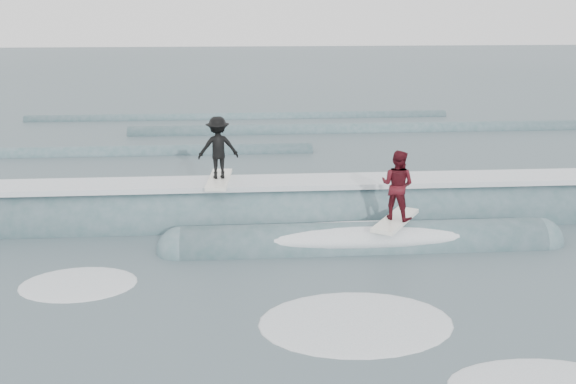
{
  "coord_description": "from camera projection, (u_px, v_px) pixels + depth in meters",
  "views": [
    {
      "loc": [
        -1.22,
        -11.47,
        5.83
      ],
      "look_at": [
        0.0,
        4.49,
        1.1
      ],
      "focal_mm": 40.0,
      "sensor_mm": 36.0,
      "label": 1
    }
  ],
  "objects": [
    {
      "name": "surfer_red",
      "position": [
        397.0,
        189.0,
        15.62
      ],
      "size": [
        1.55,
        1.98,
        1.82
      ],
      "color": "white",
      "rests_on": "ground"
    },
    {
      "name": "surfer_black",
      "position": [
        218.0,
        150.0,
        17.25
      ],
      "size": [
        1.15,
        2.04,
        1.78
      ],
      "color": "white",
      "rests_on": "ground"
    },
    {
      "name": "breaking_wave",
      "position": [
        298.0,
        222.0,
        17.59
      ],
      "size": [
        23.05,
        3.86,
        2.17
      ],
      "color": "#395C60",
      "rests_on": "ground"
    },
    {
      "name": "whitewater",
      "position": [
        349.0,
        345.0,
        11.36
      ],
      "size": [
        13.72,
        7.52,
        0.1
      ],
      "color": "white",
      "rests_on": "ground"
    },
    {
      "name": "far_swells",
      "position": [
        237.0,
        135.0,
        29.49
      ],
      "size": [
        35.94,
        8.65,
        0.8
      ],
      "color": "#395C60",
      "rests_on": "ground"
    },
    {
      "name": "ground",
      "position": [
        305.0,
        309.0,
        12.71
      ],
      "size": [
        160.0,
        160.0,
        0.0
      ],
      "primitive_type": "plane",
      "color": "#374C50",
      "rests_on": "ground"
    }
  ]
}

